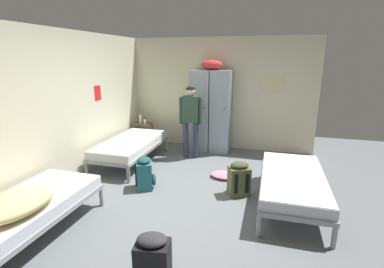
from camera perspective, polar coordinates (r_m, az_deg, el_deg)
ground_plane at (r=4.57m, az=-0.93°, el=-12.42°), size 8.52×8.52×0.00m
room_backdrop at (r=5.66m, az=-8.94°, el=6.53°), size 4.32×5.39×2.57m
locker_bank at (r=6.50m, az=3.86°, el=4.97°), size 0.90×0.55×2.07m
shelf_unit at (r=7.06m, az=-9.71°, el=0.41°), size 0.38×0.30×0.57m
bed_left_front at (r=3.98m, az=-30.71°, el=-13.00°), size 0.90×1.90×0.49m
bed_left_rear at (r=5.95m, az=-12.24°, el=-2.16°), size 0.90×1.90×0.49m
bed_right at (r=4.42m, az=19.59°, el=-8.92°), size 0.90×1.90×0.49m
bedding_heap at (r=3.68m, az=-31.77°, el=-11.63°), size 0.60×0.90×0.22m
person_traveler at (r=5.97m, az=-0.29°, el=3.72°), size 0.49×0.23×1.54m
water_bottle at (r=7.03m, az=-10.35°, el=3.11°), size 0.07×0.07×0.24m
lotion_bottle at (r=6.92m, az=-9.43°, el=2.59°), size 0.06×0.06×0.15m
backpack_black at (r=2.94m, az=-7.94°, el=-24.26°), size 0.35×0.37×0.55m
backpack_teal at (r=4.79m, az=-9.45°, el=-7.89°), size 0.40×0.39×0.55m
backpack_olive at (r=4.58m, az=9.40°, el=-8.97°), size 0.39×0.40×0.55m
clothes_pile_pink at (r=5.24m, az=6.70°, el=-8.22°), size 0.53×0.37×0.10m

